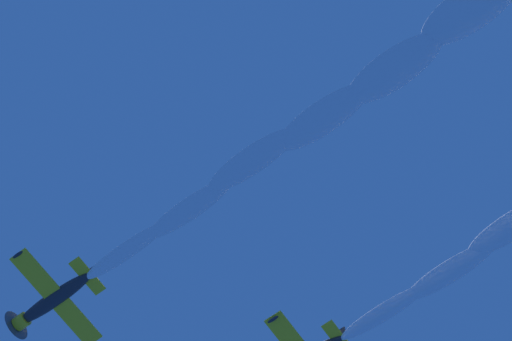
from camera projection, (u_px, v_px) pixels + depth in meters
airplane_lead at (52, 300)px, 76.40m from camera, size 9.73×8.66×2.68m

